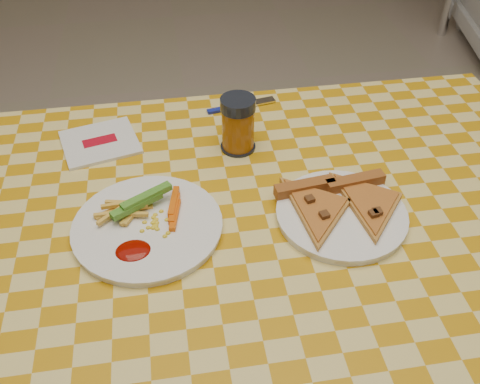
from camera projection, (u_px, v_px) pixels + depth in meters
name	position (u px, v px, depth m)	size (l,w,h in m)	color
table	(239.00, 261.00, 0.94)	(1.28, 0.88, 0.76)	silver
plate_left	(148.00, 228.00, 0.89)	(0.24, 0.24, 0.01)	white
plate_right	(341.00, 215.00, 0.91)	(0.22, 0.22, 0.01)	white
fries_veggies	(141.00, 215.00, 0.89)	(0.17, 0.16, 0.04)	#F0B04C
pizza_slices	(341.00, 203.00, 0.91)	(0.25, 0.23, 0.02)	#B07B36
drink_glass	(238.00, 125.00, 1.03)	(0.07, 0.07, 0.11)	black
napkin	(100.00, 142.00, 1.07)	(0.17, 0.16, 0.01)	silver
fork	(242.00, 105.00, 1.18)	(0.16, 0.05, 0.01)	navy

